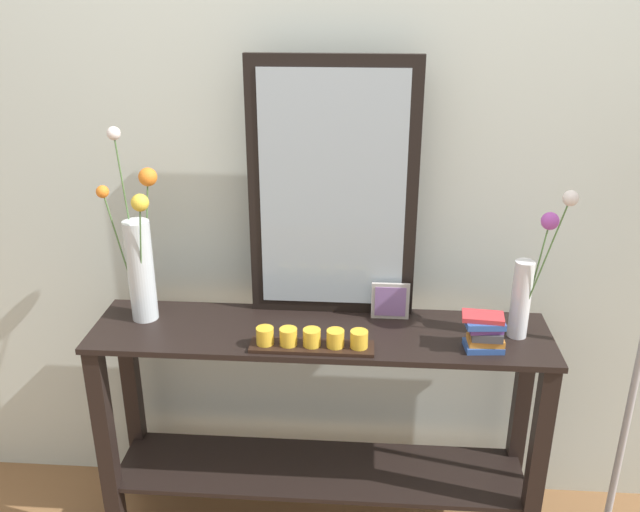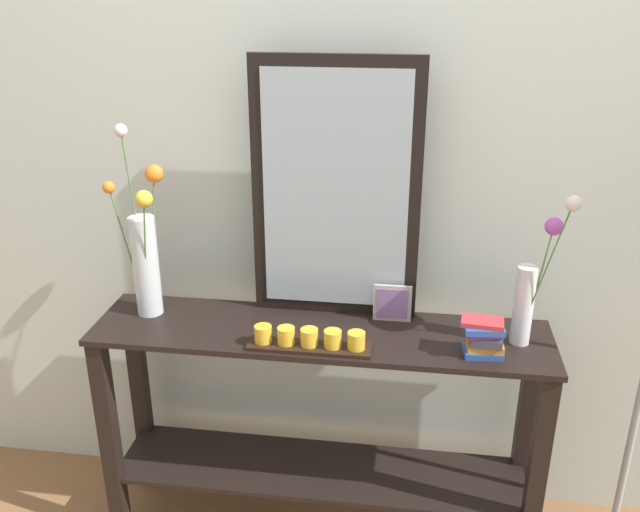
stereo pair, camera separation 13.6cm
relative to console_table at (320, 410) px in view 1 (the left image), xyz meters
name	(u,v)px [view 1 (the left image)]	position (x,y,z in m)	size (l,w,h in m)	color
wall_back	(326,156)	(0.00, 0.30, 0.83)	(6.40, 0.08, 2.70)	beige
console_table	(320,410)	(0.00, 0.00, 0.00)	(1.52, 0.36, 0.84)	black
mirror_leaning	(333,191)	(0.03, 0.15, 0.75)	(0.56, 0.03, 0.87)	black
tall_vase_left	(140,256)	(-0.60, 0.05, 0.54)	(0.18, 0.19, 0.65)	silver
vase_right	(528,282)	(0.66, 0.01, 0.51)	(0.14, 0.14, 0.52)	silver
candle_tray	(312,341)	(-0.02, -0.12, 0.34)	(0.39, 0.09, 0.07)	black
picture_frame_small	(390,301)	(0.23, 0.11, 0.38)	(0.13, 0.01, 0.13)	#B7B2AD
book_stack	(485,332)	(0.52, -0.08, 0.38)	(0.14, 0.10, 0.12)	#2D519E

